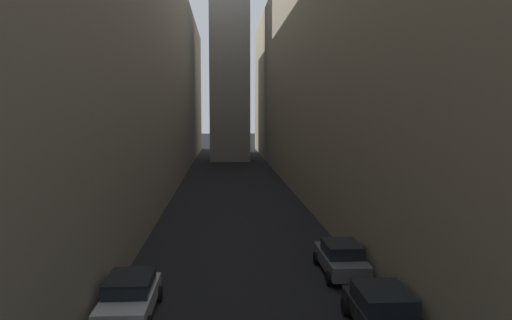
{
  "coord_description": "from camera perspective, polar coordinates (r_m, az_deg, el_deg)",
  "views": [
    {
      "loc": [
        -0.95,
        -0.08,
        7.41
      ],
      "look_at": [
        0.0,
        14.73,
        6.01
      ],
      "focal_mm": 35.29,
      "sensor_mm": 36.0,
      "label": 1
    }
  ],
  "objects": [
    {
      "name": "building_block_left",
      "position": [
        51.12,
        -14.64,
        9.43
      ],
      "size": [
        10.01,
        108.0,
        22.34
      ],
      "primitive_type": "cube",
      "color": "gray",
      "rests_on": "ground"
    },
    {
      "name": "parked_car_right_far",
      "position": [
        23.8,
        9.64,
        -10.87
      ],
      "size": [
        1.94,
        4.47,
        1.51
      ],
      "rotation": [
        0.0,
        0.0,
        1.57
      ],
      "color": "#4C4C51",
      "rests_on": "ground"
    },
    {
      "name": "ground_plane",
      "position": [
        48.66,
        -2.52,
        -3.38
      ],
      "size": [
        264.0,
        264.0,
        0.0
      ],
      "primitive_type": "plane",
      "color": "black"
    },
    {
      "name": "building_block_right",
      "position": [
        51.72,
        10.09,
        10.14
      ],
      "size": [
        11.41,
        108.0,
        23.54
      ],
      "primitive_type": "cube",
      "color": "gray",
      "rests_on": "ground"
    },
    {
      "name": "parked_car_left_third",
      "position": [
        19.43,
        -14.14,
        -14.72
      ],
      "size": [
        1.97,
        4.34,
        1.49
      ],
      "rotation": [
        0.0,
        0.0,
        1.57
      ],
      "color": "#B7B7BC",
      "rests_on": "ground"
    },
    {
      "name": "parked_car_right_third",
      "position": [
        18.24,
        14.22,
        -16.1
      ],
      "size": [
        2.06,
        4.36,
        1.47
      ],
      "rotation": [
        0.0,
        0.0,
        1.57
      ],
      "color": "black",
      "rests_on": "ground"
    }
  ]
}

